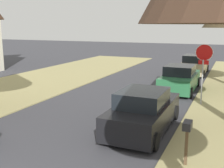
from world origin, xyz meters
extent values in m
cylinder|color=#9EA0A5|center=(4.03, 11.34, 1.17)|extent=(0.07, 0.28, 2.25)
cylinder|color=white|center=(4.03, 11.48, 2.61)|extent=(0.81, 0.13, 0.80)
cylinder|color=red|center=(4.03, 11.48, 2.61)|extent=(0.76, 0.14, 0.76)
cube|color=red|center=(4.03, 11.44, 2.14)|extent=(0.48, 0.07, 0.20)
cube|color=black|center=(2.41, 7.14, 0.59)|extent=(1.83, 4.40, 0.85)
cube|color=black|center=(2.41, 6.92, 1.29)|extent=(1.60, 2.03, 0.56)
cylinder|color=black|center=(1.54, 8.79, 0.30)|extent=(0.20, 0.60, 0.60)
cylinder|color=black|center=(3.28, 8.79, 0.30)|extent=(0.20, 0.60, 0.60)
cylinder|color=black|center=(1.55, 5.49, 0.30)|extent=(0.20, 0.60, 0.60)
cylinder|color=black|center=(3.29, 5.49, 0.30)|extent=(0.20, 0.60, 0.60)
cube|color=#28663D|center=(2.47, 14.29, 0.59)|extent=(1.83, 4.40, 0.85)
cube|color=black|center=(2.47, 14.07, 1.29)|extent=(1.60, 2.03, 0.56)
cylinder|color=black|center=(1.60, 15.94, 0.30)|extent=(0.20, 0.60, 0.60)
cylinder|color=black|center=(3.34, 15.94, 0.30)|extent=(0.20, 0.60, 0.60)
cylinder|color=black|center=(1.61, 12.64, 0.30)|extent=(0.20, 0.60, 0.60)
cylinder|color=black|center=(3.35, 12.64, 0.30)|extent=(0.20, 0.60, 0.60)
cube|color=tan|center=(2.47, 20.77, 0.59)|extent=(1.83, 4.40, 0.85)
cube|color=black|center=(2.47, 20.55, 1.29)|extent=(1.60, 2.03, 0.56)
cylinder|color=black|center=(1.59, 22.42, 0.30)|extent=(0.20, 0.60, 0.60)
cylinder|color=black|center=(3.33, 22.42, 0.30)|extent=(0.20, 0.60, 0.60)
cylinder|color=black|center=(1.60, 19.12, 0.30)|extent=(0.20, 0.60, 0.60)
cylinder|color=black|center=(3.34, 19.12, 0.30)|extent=(0.20, 0.60, 0.60)
cube|color=brown|center=(4.34, 4.86, 0.58)|extent=(0.08, 0.08, 1.05)
cube|color=black|center=(4.34, 4.86, 1.21)|extent=(0.22, 0.44, 0.22)
camera|label=1|loc=(5.34, -2.61, 3.87)|focal=45.00mm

